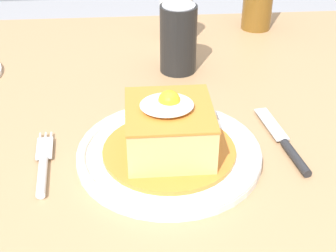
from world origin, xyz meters
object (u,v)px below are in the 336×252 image
(main_plate, at_px, (169,153))
(soda_can, at_px, (178,39))
(knife, at_px, (288,148))
(fork, at_px, (43,167))
(drinking_glass, at_px, (176,19))

(main_plate, height_order, soda_can, soda_can)
(knife, bearing_deg, soda_can, 115.66)
(fork, height_order, drinking_glass, drinking_glass)
(main_plate, bearing_deg, soda_can, 81.96)
(fork, relative_size, soda_can, 1.14)
(main_plate, height_order, fork, main_plate)
(main_plate, xyz_separation_m, fork, (-0.17, -0.01, -0.00))
(main_plate, xyz_separation_m, knife, (0.17, 0.00, -0.00))
(knife, distance_m, soda_can, 0.30)
(fork, xyz_separation_m, soda_can, (0.21, 0.29, 0.06))
(knife, height_order, drinking_glass, drinking_glass)
(main_plate, bearing_deg, fork, -175.19)
(knife, relative_size, soda_can, 1.34)
(drinking_glass, bearing_deg, main_plate, -96.63)
(main_plate, height_order, drinking_glass, drinking_glass)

